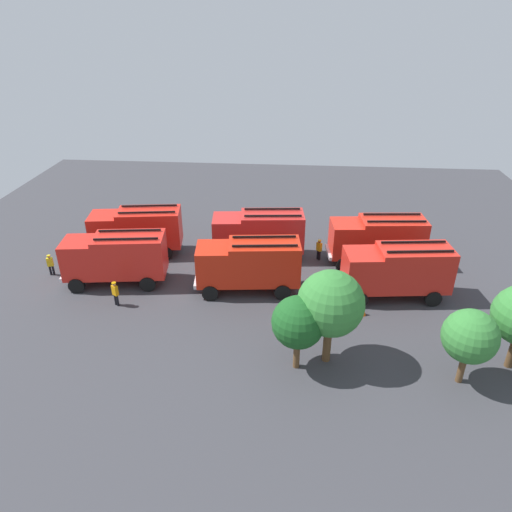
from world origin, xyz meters
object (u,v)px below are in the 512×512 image
Objects in this scene: fire_truck_1 at (259,232)px; tree_3 at (298,322)px; fire_truck_5 at (116,256)px; traffic_cone_0 at (362,310)px; firefighter_2 at (115,293)px; firefighter_0 at (319,249)px; fire_truck_4 at (249,263)px; tree_2 at (331,304)px; firefighter_1 at (50,264)px; traffic_cone_1 at (330,303)px; fire_truck_0 at (377,238)px; firefighter_3 at (317,310)px; tree_1 at (470,337)px; fire_truck_2 at (137,229)px; fire_truck_3 at (397,269)px.

tree_3 is (-3.04, 12.80, 0.82)m from fire_truck_1.
fire_truck_5 reaches higher than traffic_cone_0.
firefighter_0 is at bearing -28.51° from firefighter_2.
fire_truck_4 is 8.77m from tree_2.
traffic_cone_1 is at bearing -113.11° from firefighter_1.
fire_truck_0 is at bearing -173.58° from fire_truck_5.
firefighter_0 is at bearing -94.12° from firefighter_1.
firefighter_3 is 0.40× the size of tree_1.
tree_2 is (-14.38, 11.94, 1.61)m from fire_truck_2.
fire_truck_1 is at bearing -90.37° from firefighter_1.
fire_truck_1 and fire_truck_2 have the same top height.
firefighter_0 is at bearing 173.73° from fire_truck_1.
fire_truck_2 is 1.01× the size of fire_truck_4.
fire_truck_0 reaches higher than traffic_cone_1.
tree_2 reaches higher than firefighter_1.
fire_truck_5 is at bearing -21.46° from tree_1.
fire_truck_3 is at bearing -54.93° from firefighter_3.
fire_truck_2 is at bearing -5.46° from fire_truck_0.
firefighter_1 is at bearing 92.38° from firefighter_2.
traffic_cone_1 is at bearing 165.42° from fire_truck_5.
fire_truck_2 is 4.26× the size of firefighter_2.
traffic_cone_1 is at bearing 14.67° from fire_truck_3.
firefighter_0 is at bearing -71.14° from traffic_cone_0.
tree_1 is at bearing 97.25° from fire_truck_3.
tree_1 reaches higher than traffic_cone_0.
tree_2 is at bearing -171.22° from firefighter_3.
tree_1 is at bearing 177.08° from tree_3.
tree_3 reaches higher than fire_truck_3.
traffic_cone_0 is at bearing 38.36° from fire_truck_3.
firefighter_2 reaches higher than firefighter_0.
fire_truck_3 is 5.05m from traffic_cone_1.
tree_1 is at bearing 134.73° from traffic_cone_1.
fire_truck_3 is 10.51× the size of traffic_cone_1.
tree_2 is (4.35, 11.80, 1.61)m from fire_truck_0.
fire_truck_4 is at bearing 144.54° from fire_truck_2.
fire_truck_4 is (9.96, -0.02, 0.00)m from fire_truck_3.
tree_1 is 6.15× the size of traffic_cone_1.
tree_2 is (4.96, 7.01, 1.61)m from fire_truck_3.
firefighter_0 reaches higher than firefighter_1.
tree_2 is at bearing -157.14° from tree_3.
tree_1 reaches higher than firefighter_0.
firefighter_1 is at bearing -25.56° from tree_3.
traffic_cone_1 is at bearing -95.96° from tree_2.
fire_truck_3 reaches higher than traffic_cone_1.
firefighter_1 is (19.84, 4.05, -0.04)m from firefighter_0.
tree_2 is at bearing 48.27° from fire_truck_3.
tree_2 reaches higher than firefighter_0.
tree_1 reaches higher than fire_truck_2.
firefighter_0 is 0.38× the size of tree_3.
tree_3 reaches higher than fire_truck_2.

